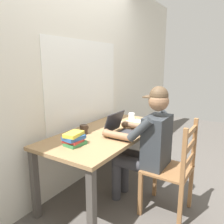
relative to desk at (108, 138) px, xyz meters
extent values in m
plane|color=#56514C|center=(0.00, 0.00, -0.63)|extent=(8.00, 8.00, 0.00)
cube|color=silver|center=(0.00, 0.46, 0.67)|extent=(6.00, 0.04, 2.60)
cube|color=white|center=(0.16, 0.44, 0.53)|extent=(1.30, 0.01, 1.10)
cube|color=beige|center=(0.16, 0.43, -0.04)|extent=(1.36, 0.06, 0.04)
cube|color=#9E7A51|center=(0.00, 0.00, 0.07)|extent=(1.59, 0.76, 0.03)
cube|color=#4C4742|center=(-0.75, -0.33, -0.29)|extent=(0.06, 0.06, 0.68)
cube|color=#4C4742|center=(0.75, -0.33, -0.29)|extent=(0.06, 0.06, 0.68)
cube|color=#4C4742|center=(-0.75, 0.33, -0.29)|extent=(0.06, 0.06, 0.68)
cube|color=#4C4742|center=(0.75, 0.33, -0.29)|extent=(0.06, 0.06, 0.68)
cube|color=#33383D|center=(0.00, -0.56, 0.07)|extent=(0.34, 0.20, 0.50)
sphere|color=#936B4C|center=(0.00, -0.56, 0.47)|extent=(0.19, 0.19, 0.19)
sphere|color=brown|center=(0.00, -0.56, 0.52)|extent=(0.17, 0.17, 0.17)
cube|color=brown|center=(0.00, -0.48, 0.50)|extent=(0.13, 0.10, 0.01)
cylinder|color=#38383D|center=(-0.09, -0.36, -0.18)|extent=(0.13, 0.40, 0.13)
cylinder|color=#38383D|center=(0.09, -0.36, -0.18)|extent=(0.13, 0.40, 0.13)
cylinder|color=#38383D|center=(-0.09, -0.16, -0.40)|extent=(0.10, 0.10, 0.46)
cylinder|color=#38383D|center=(0.09, -0.16, -0.40)|extent=(0.10, 0.10, 0.46)
cylinder|color=#33383D|center=(-0.20, -0.47, 0.23)|extent=(0.10, 0.25, 0.25)
cylinder|color=#936B4C|center=(-0.20, -0.24, 0.14)|extent=(0.07, 0.28, 0.07)
sphere|color=#936B4C|center=(-0.19, -0.10, 0.14)|extent=(0.08, 0.08, 0.08)
cylinder|color=#33383D|center=(0.20, -0.47, 0.23)|extent=(0.10, 0.25, 0.25)
cylinder|color=#936B4C|center=(0.20, -0.24, 0.14)|extent=(0.07, 0.28, 0.07)
sphere|color=#936B4C|center=(0.19, -0.10, 0.14)|extent=(0.08, 0.08, 0.08)
cube|color=olive|center=(0.00, -0.68, -0.19)|extent=(0.42, 0.42, 0.02)
cube|color=olive|center=(0.19, -0.49, -0.41)|extent=(0.04, 0.04, 0.44)
cube|color=olive|center=(-0.19, -0.49, -0.41)|extent=(0.04, 0.04, 0.44)
cube|color=olive|center=(0.19, -0.87, -0.41)|extent=(0.04, 0.04, 0.44)
cube|color=olive|center=(-0.19, -0.87, -0.41)|extent=(0.04, 0.04, 0.44)
cube|color=olive|center=(0.19, -0.87, 0.06)|extent=(0.04, 0.04, 0.48)
cube|color=olive|center=(-0.19, -0.87, 0.06)|extent=(0.04, 0.04, 0.48)
cube|color=olive|center=(0.00, -0.87, -0.06)|extent=(0.36, 0.02, 0.04)
cube|color=olive|center=(0.00, -0.87, 0.08)|extent=(0.36, 0.02, 0.04)
cube|color=olive|center=(0.00, -0.87, 0.22)|extent=(0.36, 0.02, 0.04)
cube|color=#232328|center=(-0.03, -0.24, 0.09)|extent=(0.33, 0.23, 0.02)
cube|color=#38383D|center=(-0.03, -0.24, 0.10)|extent=(0.29, 0.17, 0.00)
cube|color=#232328|center=(-0.03, -0.09, 0.21)|extent=(0.33, 0.08, 0.21)
cube|color=#99A8B2|center=(-0.03, -0.09, 0.21)|extent=(0.29, 0.06, 0.18)
ellipsoid|color=#232328|center=(0.22, -0.21, 0.10)|extent=(0.06, 0.10, 0.03)
cylinder|color=white|center=(0.56, 0.00, 0.13)|extent=(0.08, 0.08, 0.09)
torus|color=white|center=(0.61, 0.00, 0.14)|extent=(0.05, 0.01, 0.05)
cylinder|color=#38281E|center=(-0.22, 0.16, 0.13)|extent=(0.08, 0.08, 0.09)
torus|color=#38281E|center=(-0.17, 0.16, 0.14)|extent=(0.05, 0.01, 0.05)
cube|color=#38844C|center=(-0.52, 0.02, 0.10)|extent=(0.19, 0.15, 0.03)
cube|color=#BC332D|center=(-0.53, 0.03, 0.13)|extent=(0.15, 0.16, 0.02)
cube|color=#2D5B9E|center=(-0.52, 0.03, 0.16)|extent=(0.20, 0.15, 0.03)
cube|color=gold|center=(-0.53, 0.03, 0.19)|extent=(0.20, 0.14, 0.03)
cube|color=white|center=(0.45, -0.08, 0.09)|extent=(0.30, 0.26, 0.02)
cube|color=teal|center=(0.20, 0.11, 0.09)|extent=(0.14, 0.11, 0.00)
camera|label=1|loc=(-1.94, -1.27, 0.81)|focal=35.42mm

